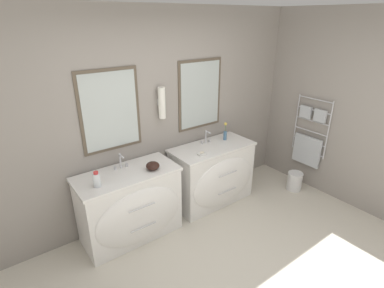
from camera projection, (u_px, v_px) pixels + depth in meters
wall_back at (154, 117)px, 3.72m from camera, size 5.99×0.17×2.60m
wall_right at (329, 107)px, 4.19m from camera, size 0.13×3.71×2.60m
vanity_left at (131, 205)px, 3.49m from camera, size 1.16×0.61×0.85m
vanity_right at (213, 174)px, 4.18m from camera, size 1.16×0.61×0.85m
faucet_left at (121, 162)px, 3.41m from camera, size 0.17×0.11×0.18m
faucet_right at (206, 137)px, 4.10m from camera, size 0.17×0.11×0.18m
toiletry_bottle at (97, 180)px, 3.05m from camera, size 0.07×0.07×0.17m
amenity_bowl at (153, 166)px, 3.40m from camera, size 0.15×0.15×0.09m
flower_vase at (225, 133)px, 4.21m from camera, size 0.05×0.05×0.26m
soap_dish at (202, 154)px, 3.77m from camera, size 0.11×0.08×0.04m
waste_bin at (295, 181)px, 4.58m from camera, size 0.22×0.22×0.28m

